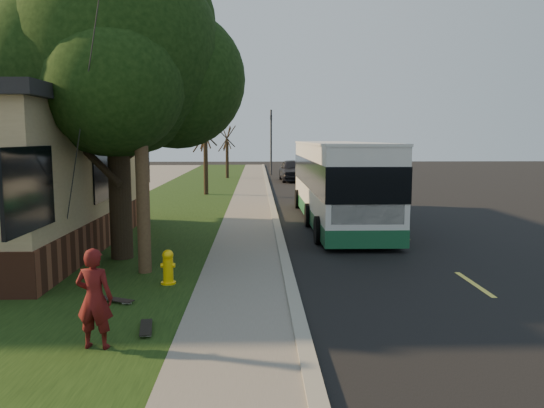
{
  "coord_description": "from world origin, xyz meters",
  "views": [
    {
      "loc": [
        -0.7,
        -11.05,
        3.16
      ],
      "look_at": [
        -0.33,
        2.2,
        1.5
      ],
      "focal_mm": 35.0,
      "sensor_mm": 36.0,
      "label": 1
    }
  ],
  "objects": [
    {
      "name": "ground",
      "position": [
        0.0,
        0.0,
        0.0
      ],
      "size": [
        120.0,
        120.0,
        0.0
      ],
      "primitive_type": "plane",
      "color": "black",
      "rests_on": "ground"
    },
    {
      "name": "leafy_tree",
      "position": [
        -4.17,
        2.65,
        5.17
      ],
      "size": [
        6.3,
        6.0,
        7.8
      ],
      "color": "black",
      "rests_on": "grass_verge"
    },
    {
      "name": "sidewalk",
      "position": [
        -1.0,
        10.0,
        0.04
      ],
      "size": [
        2.0,
        80.0,
        0.08
      ],
      "primitive_type": "cube",
      "color": "slate",
      "rests_on": "ground"
    },
    {
      "name": "distant_car",
      "position": [
        1.96,
        27.64,
        0.81
      ],
      "size": [
        2.04,
        4.79,
        1.61
      ],
      "primitive_type": "imported",
      "rotation": [
        0.0,
        0.0,
        0.03
      ],
      "color": "black",
      "rests_on": "ground"
    },
    {
      "name": "road",
      "position": [
        4.0,
        10.0,
        0.01
      ],
      "size": [
        8.0,
        80.0,
        0.01
      ],
      "primitive_type": "cube",
      "color": "black",
      "rests_on": "ground"
    },
    {
      "name": "skateboarder",
      "position": [
        -3.09,
        -3.45,
        0.82
      ],
      "size": [
        0.58,
        0.42,
        1.51
      ],
      "primitive_type": "imported",
      "rotation": [
        0.0,
        0.0,
        3.04
      ],
      "color": "#4F0F10",
      "rests_on": "grass_verge"
    },
    {
      "name": "bare_tree_far",
      "position": [
        -3.0,
        30.0,
        2.0
      ],
      "size": [
        1.38,
        1.21,
        4.03
      ],
      "color": "black",
      "rests_on": "grass_verge"
    },
    {
      "name": "skateboard_main",
      "position": [
        -2.5,
        -2.78,
        0.12
      ],
      "size": [
        0.31,
        0.77,
        0.07
      ],
      "color": "black",
      "rests_on": "grass_verge"
    },
    {
      "name": "traffic_signal",
      "position": [
        0.5,
        34.0,
        3.16
      ],
      "size": [
        0.18,
        0.22,
        5.5
      ],
      "color": "#2D2D30",
      "rests_on": "ground"
    },
    {
      "name": "fire_hydrant",
      "position": [
        -2.6,
        0.0,
        0.43
      ],
      "size": [
        0.32,
        0.32,
        0.74
      ],
      "color": "yellow",
      "rests_on": "grass_verge"
    },
    {
      "name": "transit_bus",
      "position": [
        2.29,
        8.5,
        1.6
      ],
      "size": [
        2.55,
        11.06,
        3.0
      ],
      "color": "silver",
      "rests_on": "ground"
    },
    {
      "name": "skateboard_spare",
      "position": [
        -3.38,
        -1.27,
        0.12
      ],
      "size": [
        0.75,
        0.48,
        0.07
      ],
      "color": "black",
      "rests_on": "grass_verge"
    },
    {
      "name": "grass_verge",
      "position": [
        -4.5,
        10.0,
        0.04
      ],
      "size": [
        5.0,
        80.0,
        0.07
      ],
      "primitive_type": "cube",
      "color": "black",
      "rests_on": "ground"
    },
    {
      "name": "bare_tree_near",
      "position": [
        -3.5,
        18.0,
        2.15
      ],
      "size": [
        1.38,
        1.21,
        4.31
      ],
      "color": "black",
      "rests_on": "grass_verge"
    },
    {
      "name": "curb",
      "position": [
        0.0,
        10.0,
        0.06
      ],
      "size": [
        0.25,
        80.0,
        0.12
      ],
      "primitive_type": "cube",
      "color": "gray",
      "rests_on": "ground"
    },
    {
      "name": "utility_pole",
      "position": [
        -3.31,
        0.99,
        4.63
      ],
      "size": [
        2.86,
        3.21,
        9.07
      ],
      "color": "#473321",
      "rests_on": "ground"
    }
  ]
}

